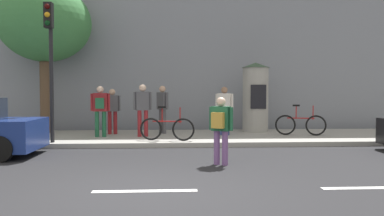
{
  "coord_description": "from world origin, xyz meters",
  "views": [
    {
      "loc": [
        0.45,
        -6.54,
        1.71
      ],
      "look_at": [
        0.92,
        2.0,
        1.34
      ],
      "focal_mm": 35.92,
      "sensor_mm": 36.0,
      "label": 1
    }
  ],
  "objects_px": {
    "poster_column": "(255,97)",
    "pedestrian_in_dark_shirt": "(162,106)",
    "pedestrian_tallest": "(221,125)",
    "pedestrian_near_pole": "(143,105)",
    "street_tree": "(45,24)",
    "bicycle_leaning": "(301,124)",
    "pedestrian_with_bag": "(112,107)",
    "pedestrian_in_red_top": "(224,106)",
    "bicycle_upright": "(167,128)",
    "traffic_light": "(50,49)",
    "pedestrian_with_backpack": "(100,106)"
  },
  "relations": [
    {
      "from": "poster_column",
      "to": "pedestrian_in_dark_shirt",
      "type": "height_order",
      "value": "poster_column"
    },
    {
      "from": "traffic_light",
      "to": "pedestrian_in_red_top",
      "type": "height_order",
      "value": "traffic_light"
    },
    {
      "from": "pedestrian_in_dark_shirt",
      "to": "bicycle_upright",
      "type": "bearing_deg",
      "value": -84.85
    },
    {
      "from": "pedestrian_in_dark_shirt",
      "to": "bicycle_upright",
      "type": "xyz_separation_m",
      "value": [
        0.19,
        -2.09,
        -0.64
      ]
    },
    {
      "from": "pedestrian_with_backpack",
      "to": "bicycle_upright",
      "type": "distance_m",
      "value": 2.62
    },
    {
      "from": "pedestrian_in_red_top",
      "to": "bicycle_leaning",
      "type": "relative_size",
      "value": 0.99
    },
    {
      "from": "pedestrian_with_bag",
      "to": "street_tree",
      "type": "bearing_deg",
      "value": 165.24
    },
    {
      "from": "pedestrian_tallest",
      "to": "pedestrian_near_pole",
      "type": "distance_m",
      "value": 4.96
    },
    {
      "from": "pedestrian_in_red_top",
      "to": "bicycle_leaning",
      "type": "distance_m",
      "value": 2.77
    },
    {
      "from": "pedestrian_near_pole",
      "to": "bicycle_upright",
      "type": "distance_m",
      "value": 1.59
    },
    {
      "from": "pedestrian_with_backpack",
      "to": "bicycle_leaning",
      "type": "xyz_separation_m",
      "value": [
        7.0,
        0.11,
        -0.66
      ]
    },
    {
      "from": "street_tree",
      "to": "pedestrian_with_bag",
      "type": "bearing_deg",
      "value": -14.76
    },
    {
      "from": "poster_column",
      "to": "bicycle_leaning",
      "type": "relative_size",
      "value": 1.54
    },
    {
      "from": "traffic_light",
      "to": "pedestrian_in_dark_shirt",
      "type": "distance_m",
      "value": 4.48
    },
    {
      "from": "pedestrian_in_red_top",
      "to": "pedestrian_with_bag",
      "type": "height_order",
      "value": "pedestrian_in_red_top"
    },
    {
      "from": "poster_column",
      "to": "pedestrian_tallest",
      "type": "relative_size",
      "value": 1.69
    },
    {
      "from": "pedestrian_in_red_top",
      "to": "pedestrian_with_backpack",
      "type": "bearing_deg",
      "value": -175.83
    },
    {
      "from": "pedestrian_near_pole",
      "to": "pedestrian_in_dark_shirt",
      "type": "bearing_deg",
      "value": 54.88
    },
    {
      "from": "traffic_light",
      "to": "pedestrian_in_red_top",
      "type": "xyz_separation_m",
      "value": [
        5.52,
        1.75,
        -1.81
      ]
    },
    {
      "from": "pedestrian_near_pole",
      "to": "bicycle_upright",
      "type": "xyz_separation_m",
      "value": [
        0.85,
        -1.16,
        -0.69
      ]
    },
    {
      "from": "street_tree",
      "to": "pedestrian_with_backpack",
      "type": "xyz_separation_m",
      "value": [
        2.32,
        -1.58,
        -3.04
      ]
    },
    {
      "from": "traffic_light",
      "to": "pedestrian_with_backpack",
      "type": "height_order",
      "value": "traffic_light"
    },
    {
      "from": "bicycle_leaning",
      "to": "bicycle_upright",
      "type": "bearing_deg",
      "value": -165.65
    },
    {
      "from": "pedestrian_tallest",
      "to": "pedestrian_in_dark_shirt",
      "type": "height_order",
      "value": "pedestrian_in_dark_shirt"
    },
    {
      "from": "pedestrian_with_bag",
      "to": "pedestrian_near_pole",
      "type": "relative_size",
      "value": 0.91
    },
    {
      "from": "pedestrian_with_bag",
      "to": "pedestrian_in_red_top",
      "type": "bearing_deg",
      "value": -8.27
    },
    {
      "from": "street_tree",
      "to": "pedestrian_with_bag",
      "type": "distance_m",
      "value": 4.11
    },
    {
      "from": "street_tree",
      "to": "bicycle_leaning",
      "type": "height_order",
      "value": "street_tree"
    },
    {
      "from": "bicycle_upright",
      "to": "poster_column",
      "type": "bearing_deg",
      "value": 36.85
    },
    {
      "from": "bicycle_leaning",
      "to": "bicycle_upright",
      "type": "distance_m",
      "value": 4.87
    },
    {
      "from": "traffic_light",
      "to": "pedestrian_tallest",
      "type": "relative_size",
      "value": 2.66
    },
    {
      "from": "pedestrian_in_red_top",
      "to": "bicycle_upright",
      "type": "bearing_deg",
      "value": -145.04
    },
    {
      "from": "pedestrian_with_bag",
      "to": "pedestrian_with_backpack",
      "type": "height_order",
      "value": "pedestrian_with_backpack"
    },
    {
      "from": "pedestrian_in_red_top",
      "to": "pedestrian_with_bag",
      "type": "relative_size",
      "value": 1.05
    },
    {
      "from": "street_tree",
      "to": "bicycle_leaning",
      "type": "distance_m",
      "value": 10.13
    },
    {
      "from": "bicycle_leaning",
      "to": "poster_column",
      "type": "bearing_deg",
      "value": 134.84
    },
    {
      "from": "pedestrian_with_bag",
      "to": "bicycle_leaning",
      "type": "distance_m",
      "value": 6.8
    },
    {
      "from": "poster_column",
      "to": "pedestrian_in_red_top",
      "type": "bearing_deg",
      "value": -140.51
    },
    {
      "from": "pedestrian_in_red_top",
      "to": "pedestrian_with_backpack",
      "type": "distance_m",
      "value": 4.31
    },
    {
      "from": "poster_column",
      "to": "pedestrian_near_pole",
      "type": "relative_size",
      "value": 1.48
    },
    {
      "from": "poster_column",
      "to": "pedestrian_in_dark_shirt",
      "type": "distance_m",
      "value": 3.62
    },
    {
      "from": "pedestrian_with_bag",
      "to": "pedestrian_near_pole",
      "type": "distance_m",
      "value": 1.44
    },
    {
      "from": "pedestrian_near_pole",
      "to": "bicycle_leaning",
      "type": "distance_m",
      "value": 5.6
    },
    {
      "from": "traffic_light",
      "to": "pedestrian_near_pole",
      "type": "bearing_deg",
      "value": 29.35
    },
    {
      "from": "poster_column",
      "to": "bicycle_leaning",
      "type": "distance_m",
      "value": 2.11
    },
    {
      "from": "pedestrian_with_bag",
      "to": "pedestrian_in_dark_shirt",
      "type": "bearing_deg",
      "value": 2.9
    },
    {
      "from": "pedestrian_with_bag",
      "to": "bicycle_leaning",
      "type": "xyz_separation_m",
      "value": [
        6.72,
        -0.79,
        -0.59
      ]
    },
    {
      "from": "traffic_light",
      "to": "pedestrian_with_backpack",
      "type": "relative_size",
      "value": 2.41
    },
    {
      "from": "bicycle_leaning",
      "to": "bicycle_upright",
      "type": "relative_size",
      "value": 1.0
    },
    {
      "from": "poster_column",
      "to": "pedestrian_in_dark_shirt",
      "type": "relative_size",
      "value": 1.51
    }
  ]
}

